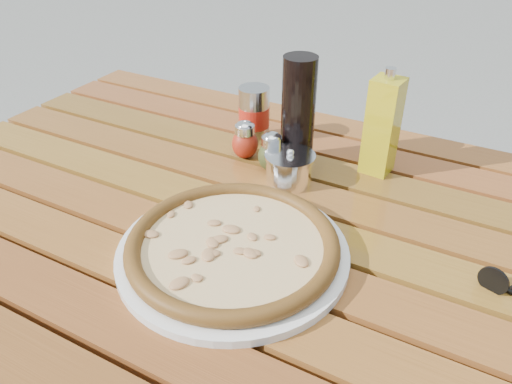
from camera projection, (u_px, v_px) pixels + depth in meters
The scene contains 9 objects.
table at pixel (251, 245), 0.92m from camera, with size 1.40×0.90×0.75m.
plate at pixel (233, 252), 0.77m from camera, with size 0.36×0.36×0.01m, color white.
pizza at pixel (233, 244), 0.77m from camera, with size 0.36×0.36×0.03m.
pepper_shaker at pixel (245, 140), 1.02m from camera, with size 0.06×0.06×0.08m.
oregano_shaker at pixel (272, 152), 0.98m from camera, with size 0.06×0.06×0.08m.
dark_bottle at pixel (298, 112), 0.97m from camera, with size 0.07×0.07×0.22m, color black.
soda_can at pixel (254, 115), 1.08m from camera, with size 0.09×0.09×0.12m.
olive_oil_cruet at pixel (382, 126), 0.95m from camera, with size 0.06×0.06×0.21m.
parmesan_tin at pixel (290, 168), 0.94m from camera, with size 0.10×0.10×0.07m.
Camera 1 is at (0.35, -0.62, 1.26)m, focal length 35.00 mm.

